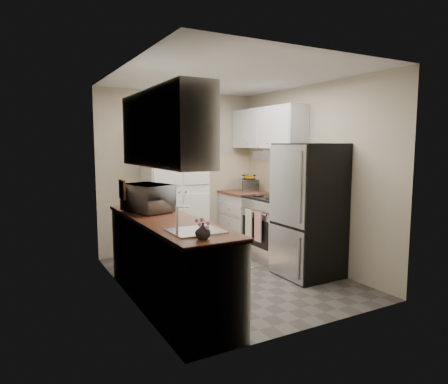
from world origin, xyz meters
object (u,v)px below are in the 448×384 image
Objects in this scene: microwave at (148,198)px; toaster_oven at (249,185)px; pantry_cabinet at (175,190)px; refrigerator at (309,210)px; electric_range at (274,227)px; wine_bottle at (131,196)px.

toaster_oven is at bearing -77.94° from microwave.
refrigerator is (1.14, -1.73, -0.15)m from pantry_cabinet.
refrigerator is at bearing -120.52° from microwave.
microwave reaches higher than electric_range.
wine_bottle is (-0.90, -0.82, 0.06)m from pantry_cabinet.
electric_range is 4.18× the size of wine_bottle.
microwave is (-0.82, -1.23, 0.08)m from pantry_cabinet.
pantry_cabinet is 1.77× the size of electric_range.
refrigerator is at bearing -56.54° from pantry_cabinet.
electric_range is 3.20× the size of toaster_oven.
pantry_cabinet is 1.26m from toaster_oven.
pantry_cabinet reaches higher than wine_bottle.
toaster_oven is (2.07, 1.12, -0.06)m from microwave.
electric_range is 2.15m from wine_bottle.
electric_range is at bearing -97.65° from microwave.
microwave is 0.42m from wine_bottle.
refrigerator reaches higher than microwave.
toaster_oven is (1.25, -0.11, 0.02)m from pantry_cabinet.
wine_bottle reaches higher than toaster_oven.
pantry_cabinet reaches higher than refrigerator.
wine_bottle is (-0.08, 0.41, -0.02)m from microwave.
refrigerator is (-0.03, -0.80, 0.37)m from electric_range.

